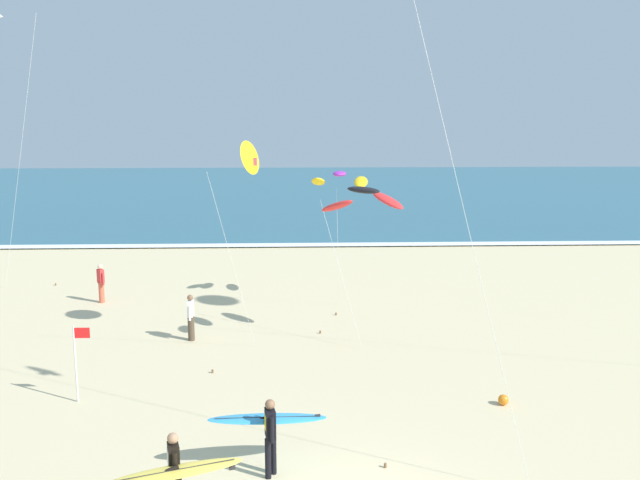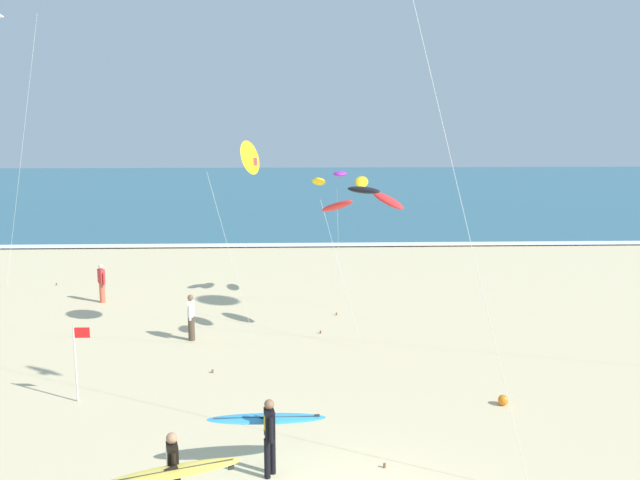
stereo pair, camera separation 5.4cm
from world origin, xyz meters
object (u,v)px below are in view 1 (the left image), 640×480
object	(u,v)px
surfer_trailing	(269,425)
bystander_white_top	(191,317)
surfer_lead	(175,471)
kite_arc_charcoal_distant	(363,199)
beach_ball	(503,400)
bystander_red_top	(101,283)
lifeguard_flag	(77,356)
kite_delta_golden_mid	(251,158)
kite_arc_violet_near	(340,179)

from	to	relation	value
surfer_trailing	bystander_white_top	xyz separation A→B (m)	(-2.94, 8.75, -0.24)
surfer_lead	kite_arc_charcoal_distant	bearing A→B (deg)	65.25
surfer_lead	beach_ball	bearing A→B (deg)	33.05
bystander_red_top	lifeguard_flag	size ratio (longest dim) A/B	0.76
beach_ball	kite_delta_golden_mid	bearing A→B (deg)	144.26
kite_arc_violet_near	lifeguard_flag	bearing A→B (deg)	-129.12
kite_delta_golden_mid	lifeguard_flag	world-z (taller)	kite_delta_golden_mid
surfer_trailing	kite_delta_golden_mid	world-z (taller)	kite_delta_golden_mid
kite_arc_charcoal_distant	bystander_red_top	size ratio (longest dim) A/B	3.33
surfer_lead	surfer_trailing	xyz separation A→B (m)	(1.66, 1.81, 0.00)
surfer_lead	beach_ball	xyz separation A→B (m)	(7.67, 4.99, -0.91)
surfer_lead	bystander_red_top	xyz separation A→B (m)	(-5.62, 15.48, -0.24)
kite_arc_violet_near	kite_delta_golden_mid	bearing A→B (deg)	-122.10
kite_arc_charcoal_distant	bystander_red_top	distance (m)	12.35
beach_ball	surfer_trailing	bearing A→B (deg)	-152.08
kite_arc_violet_near	bystander_red_top	xyz separation A→B (m)	(-9.60, 0.66, -4.22)
kite_delta_golden_mid	kite_arc_violet_near	bearing A→B (deg)	57.90
kite_delta_golden_mid	bystander_white_top	world-z (taller)	kite_delta_golden_mid
bystander_white_top	lifeguard_flag	world-z (taller)	lifeguard_flag
bystander_white_top	lifeguard_flag	distance (m)	5.44
kite_arc_charcoal_distant	surfer_trailing	bearing A→B (deg)	-109.43
kite_delta_golden_mid	kite_arc_charcoal_distant	world-z (taller)	kite_delta_golden_mid
kite_delta_golden_mid	lifeguard_flag	size ratio (longest dim) A/B	3.21
surfer_trailing	bystander_red_top	xyz separation A→B (m)	(-7.28, 13.67, -0.24)
beach_ball	lifeguard_flag	bearing A→B (deg)	176.80
kite_arc_violet_near	bystander_white_top	size ratio (longest dim) A/B	3.37
surfer_lead	beach_ball	size ratio (longest dim) A/B	8.94
kite_arc_charcoal_distant	beach_ball	bearing A→B (deg)	-53.70
surfer_trailing	bystander_white_top	size ratio (longest dim) A/B	1.65
lifeguard_flag	kite_arc_violet_near	bearing A→B (deg)	50.88
kite_arc_charcoal_distant	surfer_lead	bearing A→B (deg)	-114.75
bystander_red_top	beach_ball	xyz separation A→B (m)	(13.29, -10.48, -0.67)
surfer_lead	lifeguard_flag	world-z (taller)	lifeguard_flag
bystander_white_top	bystander_red_top	xyz separation A→B (m)	(-4.33, 4.91, 0.00)
surfer_trailing	beach_ball	xyz separation A→B (m)	(6.01, 3.18, -0.91)
surfer_lead	kite_delta_golden_mid	size ratio (longest dim) A/B	0.37
bystander_red_top	lifeguard_flag	world-z (taller)	lifeguard_flag
surfer_trailing	kite_arc_violet_near	bearing A→B (deg)	79.90
kite_delta_golden_mid	kite_arc_charcoal_distant	bearing A→B (deg)	-6.43
beach_ball	surfer_lead	bearing A→B (deg)	-146.95
bystander_red_top	surfer_trailing	bearing A→B (deg)	-61.96
kite_arc_charcoal_distant	lifeguard_flag	xyz separation A→B (m)	(-7.87, -3.87, -3.65)
kite_delta_golden_mid	bystander_white_top	size ratio (longest dim) A/B	4.24
kite_delta_golden_mid	kite_arc_charcoal_distant	distance (m)	3.73
surfer_trailing	lifeguard_flag	distance (m)	6.42
bystander_red_top	beach_ball	world-z (taller)	bystander_red_top
kite_arc_charcoal_distant	bystander_white_top	distance (m)	7.07
kite_arc_violet_near	beach_ball	bearing A→B (deg)	-69.41
kite_arc_violet_near	bystander_white_top	bearing A→B (deg)	-141.05
surfer_trailing	bystander_red_top	distance (m)	15.49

